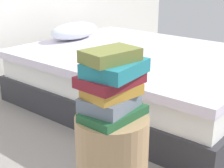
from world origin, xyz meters
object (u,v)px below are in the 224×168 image
(bed, at_px, (140,77))
(book_teal, at_px, (115,68))
(book_slate, at_px, (109,102))
(side_table, at_px, (112,166))
(book_ochre, at_px, (112,90))
(book_maroon, at_px, (111,80))
(book_olive, at_px, (110,55))
(book_forest, at_px, (114,113))

(bed, relative_size, book_teal, 7.75)
(bed, relative_size, book_slate, 8.36)
(side_table, height_order, book_teal, book_teal)
(bed, relative_size, side_table, 3.98)
(book_ochre, xyz_separation_m, book_maroon, (-0.00, 0.00, 0.05))
(book_teal, bearing_deg, book_ochre, 97.15)
(bed, xyz_separation_m, book_ochre, (-1.23, -0.70, 0.40))
(book_olive, bearing_deg, side_table, 1.04)
(side_table, xyz_separation_m, book_ochre, (0.00, 0.00, 0.38))
(bed, xyz_separation_m, book_teal, (-1.22, -0.72, 0.50))
(book_forest, height_order, book_ochre, book_ochre)
(bed, height_order, book_slate, bed)
(book_ochre, bearing_deg, book_maroon, 125.16)
(bed, distance_m, book_ochre, 1.47)
(side_table, bearing_deg, book_ochre, 40.23)
(book_forest, distance_m, book_ochre, 0.11)
(book_forest, bearing_deg, book_maroon, 87.20)
(book_ochre, relative_size, book_olive, 1.01)
(side_table, bearing_deg, book_slate, 110.55)
(side_table, distance_m, book_olive, 0.54)
(book_ochre, bearing_deg, bed, 37.74)
(book_olive, bearing_deg, book_ochre, 19.96)
(side_table, height_order, book_maroon, book_maroon)
(side_table, distance_m, book_ochre, 0.38)
(book_teal, bearing_deg, book_forest, 162.48)
(book_slate, xyz_separation_m, book_ochre, (0.01, -0.01, 0.06))
(book_maroon, distance_m, book_teal, 0.06)
(book_teal, bearing_deg, book_slate, 113.56)
(book_maroon, bearing_deg, book_ochre, -60.57)
(side_table, bearing_deg, book_teal, -53.26)
(book_teal, bearing_deg, side_table, 121.17)
(book_ochre, height_order, book_maroon, book_maroon)
(book_ochre, bearing_deg, book_olive, -161.80)
(book_teal, relative_size, book_olive, 1.11)
(side_table, xyz_separation_m, book_teal, (0.01, -0.01, 0.48))
(bed, height_order, side_table, bed)
(book_forest, relative_size, book_olive, 1.23)
(book_slate, xyz_separation_m, book_maroon, (0.01, -0.00, 0.10))
(bed, height_order, book_olive, book_olive)
(book_slate, bearing_deg, bed, 23.29)
(book_forest, bearing_deg, bed, 31.50)
(book_slate, bearing_deg, book_maroon, -29.17)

